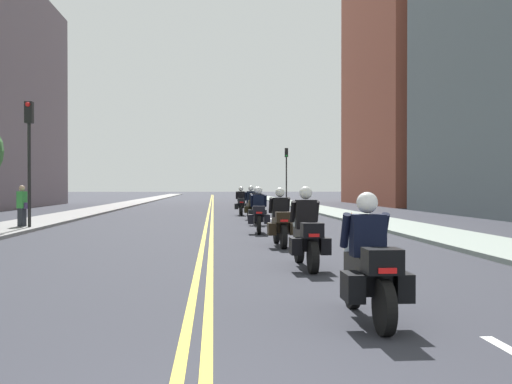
{
  "coord_description": "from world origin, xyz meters",
  "views": [
    {
      "loc": [
        0.19,
        -2.94,
        1.63
      ],
      "look_at": [
        2.04,
        22.46,
        1.4
      ],
      "focal_mm": 41.08,
      "sensor_mm": 36.0,
      "label": 1
    }
  ],
  "objects_px": {
    "motorcycle_2": "(280,223)",
    "pedestrian_0": "(22,207)",
    "motorcycle_3": "(259,214)",
    "motorcycle_4": "(257,209)",
    "motorcycle_1": "(307,236)",
    "traffic_light_near": "(29,141)",
    "traffic_light_far": "(286,166)",
    "motorcycle_5": "(251,206)",
    "motorcycle_0": "(369,269)",
    "traffic_cone_0": "(352,222)",
    "motorcycle_6": "(241,203)"
  },
  "relations": [
    {
      "from": "motorcycle_3",
      "to": "motorcycle_1",
      "type": "bearing_deg",
      "value": -85.06
    },
    {
      "from": "motorcycle_1",
      "to": "traffic_cone_0",
      "type": "height_order",
      "value": "motorcycle_1"
    },
    {
      "from": "motorcycle_6",
      "to": "pedestrian_0",
      "type": "xyz_separation_m",
      "value": [
        -8.82,
        -10.46,
        0.2
      ]
    },
    {
      "from": "traffic_light_near",
      "to": "traffic_light_far",
      "type": "xyz_separation_m",
      "value": [
        13.35,
        29.38,
        0.14
      ]
    },
    {
      "from": "traffic_cone_0",
      "to": "motorcycle_4",
      "type": "bearing_deg",
      "value": 128.16
    },
    {
      "from": "traffic_light_near",
      "to": "pedestrian_0",
      "type": "relative_size",
      "value": 2.85
    },
    {
      "from": "motorcycle_0",
      "to": "motorcycle_5",
      "type": "height_order",
      "value": "motorcycle_5"
    },
    {
      "from": "motorcycle_3",
      "to": "traffic_light_near",
      "type": "height_order",
      "value": "traffic_light_near"
    },
    {
      "from": "motorcycle_2",
      "to": "motorcycle_5",
      "type": "bearing_deg",
      "value": 88.68
    },
    {
      "from": "motorcycle_6",
      "to": "traffic_cone_0",
      "type": "relative_size",
      "value": 3.12
    },
    {
      "from": "traffic_cone_0",
      "to": "pedestrian_0",
      "type": "bearing_deg",
      "value": 171.05
    },
    {
      "from": "motorcycle_2",
      "to": "motorcycle_0",
      "type": "bearing_deg",
      "value": -90.87
    },
    {
      "from": "motorcycle_0",
      "to": "traffic_cone_0",
      "type": "relative_size",
      "value": 2.9
    },
    {
      "from": "motorcycle_3",
      "to": "traffic_cone_0",
      "type": "bearing_deg",
      "value": 9.95
    },
    {
      "from": "motorcycle_4",
      "to": "motorcycle_1",
      "type": "bearing_deg",
      "value": -90.04
    },
    {
      "from": "motorcycle_6",
      "to": "traffic_light_far",
      "type": "height_order",
      "value": "traffic_light_far"
    },
    {
      "from": "motorcycle_4",
      "to": "traffic_light_near",
      "type": "height_order",
      "value": "traffic_light_near"
    },
    {
      "from": "motorcycle_2",
      "to": "motorcycle_6",
      "type": "relative_size",
      "value": 0.96
    },
    {
      "from": "motorcycle_4",
      "to": "traffic_light_far",
      "type": "bearing_deg",
      "value": 80.17
    },
    {
      "from": "motorcycle_3",
      "to": "motorcycle_4",
      "type": "bearing_deg",
      "value": 89.92
    },
    {
      "from": "motorcycle_2",
      "to": "motorcycle_3",
      "type": "height_order",
      "value": "motorcycle_3"
    },
    {
      "from": "traffic_light_far",
      "to": "pedestrian_0",
      "type": "distance_m",
      "value": 32.17
    },
    {
      "from": "motorcycle_0",
      "to": "traffic_light_near",
      "type": "height_order",
      "value": "traffic_light_near"
    },
    {
      "from": "motorcycle_0",
      "to": "traffic_cone_0",
      "type": "distance_m",
      "value": 14.33
    },
    {
      "from": "motorcycle_3",
      "to": "pedestrian_0",
      "type": "bearing_deg",
      "value": 168.54
    },
    {
      "from": "motorcycle_0",
      "to": "motorcycle_4",
      "type": "bearing_deg",
      "value": 89.84
    },
    {
      "from": "traffic_light_far",
      "to": "motorcycle_5",
      "type": "bearing_deg",
      "value": -101.43
    },
    {
      "from": "motorcycle_0",
      "to": "motorcycle_1",
      "type": "bearing_deg",
      "value": 89.99
    },
    {
      "from": "motorcycle_5",
      "to": "traffic_light_near",
      "type": "distance_m",
      "value": 11.2
    },
    {
      "from": "motorcycle_5",
      "to": "motorcycle_2",
      "type": "bearing_deg",
      "value": -93.59
    },
    {
      "from": "motorcycle_5",
      "to": "pedestrian_0",
      "type": "bearing_deg",
      "value": -149.62
    },
    {
      "from": "motorcycle_2",
      "to": "traffic_light_near",
      "type": "height_order",
      "value": "traffic_light_near"
    },
    {
      "from": "motorcycle_6",
      "to": "traffic_light_near",
      "type": "xyz_separation_m",
      "value": [
        -8.42,
        -10.87,
        2.65
      ]
    },
    {
      "from": "motorcycle_5",
      "to": "motorcycle_0",
      "type": "bearing_deg",
      "value": -93.4
    },
    {
      "from": "motorcycle_4",
      "to": "traffic_light_far",
      "type": "relative_size",
      "value": 0.43
    },
    {
      "from": "motorcycle_2",
      "to": "pedestrian_0",
      "type": "bearing_deg",
      "value": 141.34
    },
    {
      "from": "motorcycle_1",
      "to": "motorcycle_3",
      "type": "relative_size",
      "value": 0.99
    },
    {
      "from": "traffic_light_far",
      "to": "pedestrian_0",
      "type": "bearing_deg",
      "value": -115.37
    },
    {
      "from": "motorcycle_3",
      "to": "motorcycle_5",
      "type": "bearing_deg",
      "value": 91.42
    },
    {
      "from": "traffic_cone_0",
      "to": "motorcycle_6",
      "type": "bearing_deg",
      "value": 105.47
    },
    {
      "from": "motorcycle_6",
      "to": "motorcycle_1",
      "type": "bearing_deg",
      "value": -89.43
    },
    {
      "from": "motorcycle_2",
      "to": "motorcycle_5",
      "type": "height_order",
      "value": "motorcycle_5"
    },
    {
      "from": "motorcycle_3",
      "to": "motorcycle_4",
      "type": "xyz_separation_m",
      "value": [
        0.26,
        4.4,
        0.0
      ]
    },
    {
      "from": "motorcycle_5",
      "to": "pedestrian_0",
      "type": "height_order",
      "value": "pedestrian_0"
    },
    {
      "from": "motorcycle_2",
      "to": "motorcycle_1",
      "type": "bearing_deg",
      "value": -90.79
    },
    {
      "from": "motorcycle_0",
      "to": "motorcycle_6",
      "type": "distance_m",
      "value": 26.37
    },
    {
      "from": "motorcycle_2",
      "to": "motorcycle_5",
      "type": "xyz_separation_m",
      "value": [
        0.04,
        13.07,
        0.02
      ]
    },
    {
      "from": "motorcycle_2",
      "to": "motorcycle_4",
      "type": "distance_m",
      "value": 9.04
    },
    {
      "from": "motorcycle_3",
      "to": "motorcycle_4",
      "type": "distance_m",
      "value": 4.41
    },
    {
      "from": "motorcycle_1",
      "to": "pedestrian_0",
      "type": "relative_size",
      "value": 1.33
    }
  ]
}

